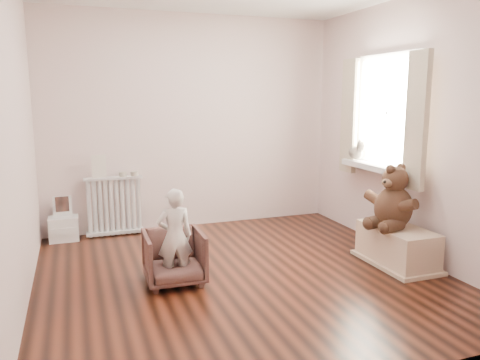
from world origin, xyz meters
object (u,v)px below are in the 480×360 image
object	(u,v)px
toy_bench	(397,244)
radiator	(114,203)
armchair	(174,257)
plush_cat	(357,151)
child	(175,236)
toy_vanity	(63,217)
teddy_bear	(394,197)

from	to	relation	value
toy_bench	radiator	bearing A→B (deg)	142.18
armchair	plush_cat	bearing A→B (deg)	18.12
child	toy_bench	bearing A→B (deg)	175.40
armchair	plush_cat	size ratio (longest dim) A/B	1.89
child	toy_bench	world-z (taller)	child
child	radiator	bearing A→B (deg)	-76.97
radiator	child	xyz separation A→B (m)	(0.36, -1.72, 0.05)
radiator	plush_cat	distance (m)	2.88
toy_bench	plush_cat	distance (m)	1.26
radiator	armchair	world-z (taller)	radiator
radiator	toy_vanity	distance (m)	0.58
child	plush_cat	distance (m)	2.46
toy_bench	plush_cat	world-z (taller)	plush_cat
toy_bench	teddy_bear	size ratio (longest dim) A/B	1.30
toy_vanity	child	distance (m)	1.94
toy_vanity	armchair	world-z (taller)	toy_vanity
teddy_bear	toy_bench	bearing A→B (deg)	-41.14
toy_vanity	teddy_bear	distance (m)	3.58
toy_vanity	toy_bench	size ratio (longest dim) A/B	0.64
teddy_bear	toy_vanity	bearing A→B (deg)	132.14
armchair	plush_cat	xyz separation A→B (m)	(2.28, 0.69, 0.77)
toy_vanity	teddy_bear	bearing A→B (deg)	-32.00
radiator	child	bearing A→B (deg)	-78.18
radiator	toy_vanity	size ratio (longest dim) A/B	1.38
toy_vanity	child	world-z (taller)	child
radiator	plush_cat	xyz separation A→B (m)	(2.64, -0.98, 0.61)
radiator	toy_bench	xyz separation A→B (m)	(2.50, -1.94, -0.19)
toy_vanity	child	size ratio (longest dim) A/B	0.60
toy_vanity	toy_bench	distance (m)	3.62
radiator	armchair	xyz separation A→B (m)	(0.36, -1.67, -0.16)
plush_cat	toy_vanity	bearing A→B (deg)	157.92
armchair	teddy_bear	bearing A→B (deg)	-5.47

